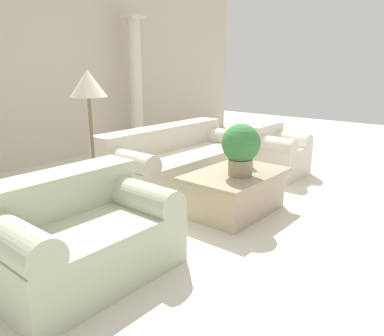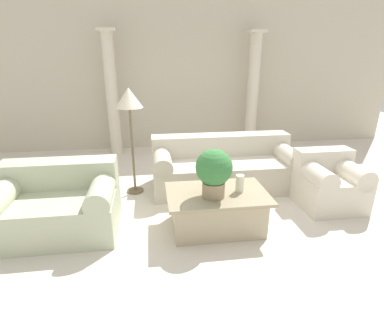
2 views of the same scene
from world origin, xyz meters
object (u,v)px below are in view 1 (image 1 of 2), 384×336
at_px(loveseat, 79,233).
at_px(armchair, 275,152).
at_px(sofa_long, 177,160).
at_px(coffee_table, 235,192).
at_px(floor_lamp, 88,92).
at_px(potted_plant, 241,147).

height_order(loveseat, armchair, loveseat).
distance_m(sofa_long, loveseat, 2.45).
xyz_separation_m(coffee_table, armchair, (1.65, 0.38, 0.11)).
height_order(loveseat, floor_lamp, floor_lamp).
bearing_deg(floor_lamp, armchair, -16.75).
bearing_deg(coffee_table, sofa_long, 72.63).
bearing_deg(potted_plant, loveseat, 169.67).
bearing_deg(floor_lamp, loveseat, -131.84).
height_order(sofa_long, potted_plant, potted_plant).
xyz_separation_m(sofa_long, potted_plant, (-0.45, -1.32, 0.45)).
height_order(coffee_table, potted_plant, potted_plant).
height_order(sofa_long, floor_lamp, floor_lamp).
bearing_deg(coffee_table, loveseat, 172.98).
bearing_deg(sofa_long, armchair, -33.59).
relative_size(loveseat, coffee_table, 1.15).
relative_size(potted_plant, floor_lamp, 0.36).
relative_size(sofa_long, floor_lamp, 1.43).
bearing_deg(sofa_long, coffee_table, -107.37).
distance_m(potted_plant, floor_lamp, 1.68).
height_order(sofa_long, loveseat, same).
xyz_separation_m(loveseat, floor_lamp, (0.85, 0.95, 0.99)).
xyz_separation_m(potted_plant, armchair, (1.72, 0.47, -0.43)).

